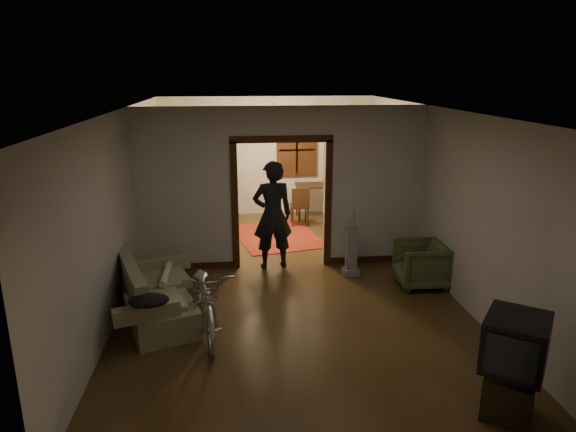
{
  "coord_description": "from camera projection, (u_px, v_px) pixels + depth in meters",
  "views": [
    {
      "loc": [
        -0.82,
        -7.86,
        3.34
      ],
      "look_at": [
        0.0,
        -0.3,
        1.2
      ],
      "focal_mm": 32.0,
      "sensor_mm": 36.0,
      "label": 1
    }
  ],
  "objects": [
    {
      "name": "vacuum",
      "position": [
        351.0,
        250.0,
        8.65
      ],
      "size": [
        0.32,
        0.28,
        0.9
      ],
      "primitive_type": "cube",
      "rotation": [
        0.0,
        0.0,
        0.25
      ],
      "color": "gray",
      "rests_on": "floor"
    },
    {
      "name": "door_casing",
      "position": [
        282.0,
        205.0,
        8.93
      ],
      "size": [
        1.74,
        0.2,
        2.32
      ],
      "primitive_type": "cube",
      "color": "#371B0C",
      "rests_on": "floor"
    },
    {
      "name": "tv_stand",
      "position": [
        509.0,
        395.0,
        5.12
      ],
      "size": [
        0.66,
        0.67,
        0.45
      ],
      "primitive_type": "cube",
      "rotation": [
        0.0,
        0.0,
        0.92
      ],
      "color": "black",
      "rests_on": "floor"
    },
    {
      "name": "person",
      "position": [
        273.0,
        215.0,
        8.86
      ],
      "size": [
        0.75,
        0.55,
        1.91
      ],
      "primitive_type": "imported",
      "rotation": [
        0.0,
        0.0,
        3.28
      ],
      "color": "black",
      "rests_on": "floor"
    },
    {
      "name": "desk",
      "position": [
        318.0,
        201.0,
        12.09
      ],
      "size": [
        1.08,
        0.62,
        0.79
      ],
      "primitive_type": "cube",
      "rotation": [
        0.0,
        0.0,
        -0.02
      ],
      "color": "black",
      "rests_on": "floor"
    },
    {
      "name": "bicycle",
      "position": [
        206.0,
        297.0,
        6.74
      ],
      "size": [
        0.91,
        1.91,
        0.97
      ],
      "primitive_type": "imported",
      "rotation": [
        0.0,
        0.0,
        0.15
      ],
      "color": "silver",
      "rests_on": "floor"
    },
    {
      "name": "sofa",
      "position": [
        156.0,
        290.0,
        7.13
      ],
      "size": [
        1.36,
        1.97,
        0.83
      ],
      "primitive_type": "cube",
      "rotation": [
        0.0,
        0.0,
        0.33
      ],
      "color": "#70714B",
      "rests_on": "floor"
    },
    {
      "name": "far_window",
      "position": [
        297.0,
        150.0,
        12.19
      ],
      "size": [
        0.98,
        0.06,
        1.28
      ],
      "primitive_type": "cube",
      "color": "black",
      "rests_on": "wall_back"
    },
    {
      "name": "wall_back",
      "position": [
        267.0,
        156.0,
        12.2
      ],
      "size": [
        5.0,
        0.02,
        2.8
      ],
      "primitive_type": "cube",
      "color": "beige",
      "rests_on": "floor"
    },
    {
      "name": "partition_wall",
      "position": [
        281.0,
        188.0,
        8.85
      ],
      "size": [
        5.0,
        0.14,
        2.8
      ],
      "primitive_type": "cube",
      "color": "beige",
      "rests_on": "floor"
    },
    {
      "name": "rolled_paper",
      "position": [
        166.0,
        274.0,
        7.39
      ],
      "size": [
        0.1,
        0.78,
        0.1
      ],
      "primitive_type": "cylinder",
      "rotation": [
        1.57,
        0.0,
        0.0
      ],
      "color": "beige",
      "rests_on": "sofa"
    },
    {
      "name": "chandelier",
      "position": [
        273.0,
        123.0,
        10.26
      ],
      "size": [
        0.24,
        0.24,
        0.24
      ],
      "primitive_type": "sphere",
      "color": "#FFE0A5",
      "rests_on": "ceiling"
    },
    {
      "name": "crt_tv",
      "position": [
        516.0,
        343.0,
        4.96
      ],
      "size": [
        0.83,
        0.84,
        0.54
      ],
      "primitive_type": "cube",
      "rotation": [
        0.0,
        0.0,
        0.92
      ],
      "color": "black",
      "rests_on": "tv_stand"
    },
    {
      "name": "globe",
      "position": [
        212.0,
        136.0,
        11.69
      ],
      "size": [
        0.3,
        0.3,
        0.3
      ],
      "primitive_type": "sphere",
      "color": "#1E5972",
      "rests_on": "locker"
    },
    {
      "name": "armchair",
      "position": [
        421.0,
        264.0,
        8.25
      ],
      "size": [
        0.82,
        0.8,
        0.72
      ],
      "primitive_type": "imported",
      "rotation": [
        0.0,
        0.0,
        -1.62
      ],
      "color": "#4A5630",
      "rests_on": "floor"
    },
    {
      "name": "desk_chair",
      "position": [
        299.0,
        206.0,
        11.51
      ],
      "size": [
        0.48,
        0.48,
        0.88
      ],
      "primitive_type": "cube",
      "rotation": [
        0.0,
        0.0,
        -0.25
      ],
      "color": "black",
      "rests_on": "floor"
    },
    {
      "name": "locker",
      "position": [
        213.0,
        178.0,
        11.96
      ],
      "size": [
        1.04,
        0.71,
        1.9
      ],
      "primitive_type": "cube",
      "rotation": [
        0.0,
        0.0,
        -0.21
      ],
      "color": "#2D3520",
      "rests_on": "floor"
    },
    {
      "name": "jacket",
      "position": [
        149.0,
        300.0,
        6.19
      ],
      "size": [
        0.49,
        0.37,
        0.14
      ],
      "primitive_type": "ellipsoid",
      "color": "black",
      "rests_on": "sofa"
    },
    {
      "name": "wall_right",
      "position": [
        438.0,
        195.0,
        8.39
      ],
      "size": [
        0.02,
        8.5,
        2.8
      ],
      "primitive_type": "cube",
      "color": "beige",
      "rests_on": "floor"
    },
    {
      "name": "wall_left",
      "position": [
        124.0,
        203.0,
        7.87
      ],
      "size": [
        0.02,
        8.5,
        2.8
      ],
      "primitive_type": "cube",
      "color": "beige",
      "rests_on": "floor"
    },
    {
      "name": "oriental_rug",
      "position": [
        277.0,
        236.0,
        10.8
      ],
      "size": [
        2.01,
        2.39,
        0.02
      ],
      "primitive_type": "cube",
      "rotation": [
        0.0,
        0.0,
        0.22
      ],
      "color": "maroon",
      "rests_on": "floor"
    },
    {
      "name": "ceiling",
      "position": [
        286.0,
        109.0,
        7.75
      ],
      "size": [
        5.0,
        8.5,
        0.01
      ],
      "primitive_type": "cube",
      "color": "white",
      "rests_on": "floor"
    },
    {
      "name": "floor",
      "position": [
        286.0,
        281.0,
        8.51
      ],
      "size": [
        5.0,
        8.5,
        0.01
      ],
      "primitive_type": "cube",
      "color": "#372411",
      "rests_on": "ground"
    },
    {
      "name": "light_switch",
      "position": [
        342.0,
        196.0,
        8.92
      ],
      "size": [
        0.08,
        0.01,
        0.12
      ],
      "primitive_type": "cube",
      "color": "silver",
      "rests_on": "partition_wall"
    }
  ]
}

